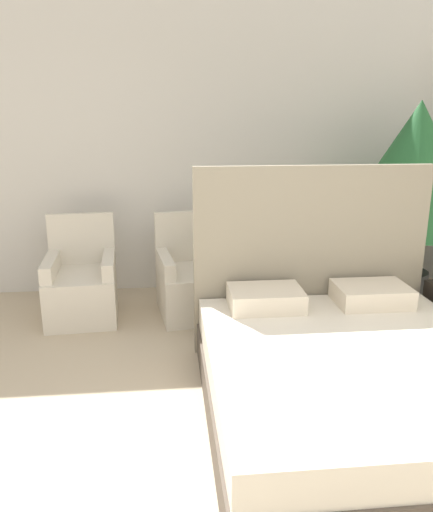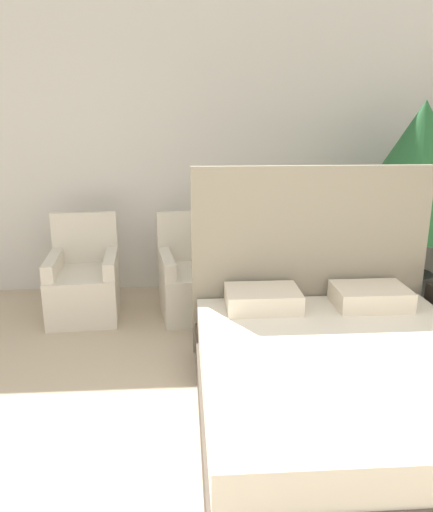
# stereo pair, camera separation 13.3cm
# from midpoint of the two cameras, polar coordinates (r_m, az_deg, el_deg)

# --- Properties ---
(wall_back) EXTENTS (10.00, 0.06, 2.90)m
(wall_back) POSITION_cam_midpoint_polar(r_m,az_deg,el_deg) (5.10, -2.87, 12.23)
(wall_back) COLOR silver
(wall_back) RESTS_ON ground_plane
(bed) EXTENTS (1.77, 1.99, 1.43)m
(bed) POSITION_cam_midpoint_polar(r_m,az_deg,el_deg) (3.21, 13.51, -12.49)
(bed) COLOR #4C4238
(bed) RESTS_ON ground_plane
(armchair_near_window_left) EXTENTS (0.65, 0.74, 0.90)m
(armchair_near_window_left) POSITION_cam_midpoint_polar(r_m,az_deg,el_deg) (4.66, -15.91, -3.56)
(armchair_near_window_left) COLOR beige
(armchair_near_window_left) RESTS_ON ground_plane
(armchair_near_window_right) EXTENTS (0.69, 0.78, 0.90)m
(armchair_near_window_right) POSITION_cam_midpoint_polar(r_m,az_deg,el_deg) (4.59, -3.56, -3.27)
(armchair_near_window_right) COLOR beige
(armchair_near_window_right) RESTS_ON ground_plane
(potted_palm) EXTENTS (1.29, 1.29, 1.90)m
(potted_palm) POSITION_cam_midpoint_polar(r_m,az_deg,el_deg) (4.78, 20.95, 9.07)
(potted_palm) COLOR #4C4C4C
(potted_palm) RESTS_ON ground_plane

